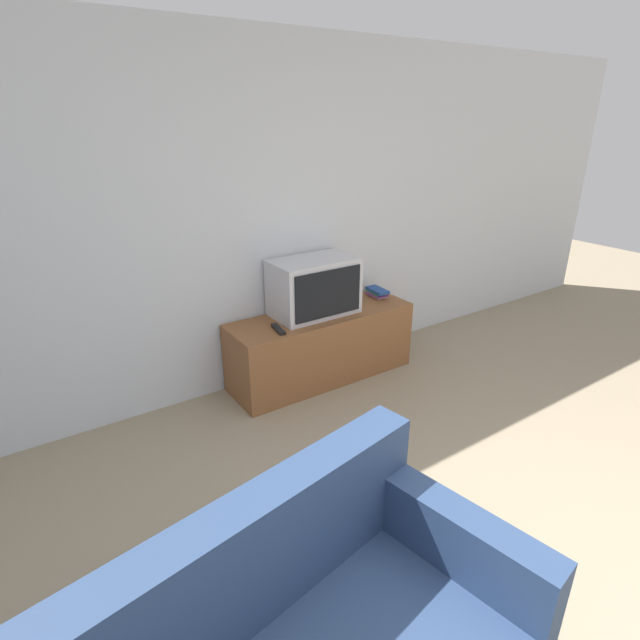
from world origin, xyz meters
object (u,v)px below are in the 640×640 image
tv_stand (322,346)px  remote_on_stand (278,329)px  television (314,287)px  book_stack (377,292)px

tv_stand → remote_on_stand: size_ratio=7.81×
television → remote_on_stand: (-0.41, -0.14, -0.21)m
television → book_stack: bearing=2.1°
tv_stand → television: size_ratio=2.31×
remote_on_stand → television: bearing=19.0°
television → remote_on_stand: television is taller
remote_on_stand → book_stack: bearing=8.7°
tv_stand → book_stack: (0.63, 0.07, 0.32)m
television → remote_on_stand: size_ratio=3.38×
tv_stand → remote_on_stand: 0.55m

